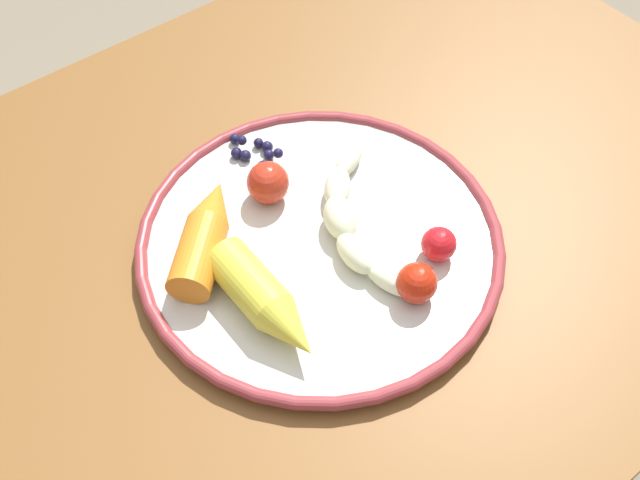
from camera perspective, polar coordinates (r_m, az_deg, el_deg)
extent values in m
cube|color=brown|center=(0.75, -0.93, 0.60)|extent=(1.00, 0.70, 0.03)
cube|color=brown|center=(1.36, 6.63, 7.79)|extent=(0.05, 0.05, 0.70)
cylinder|color=silver|center=(0.71, 0.00, -0.29)|extent=(0.33, 0.33, 0.01)
torus|color=#943338|center=(0.71, 0.00, 0.00)|extent=(0.34, 0.34, 0.01)
ellipsoid|color=#ECECC3|center=(0.76, 2.14, 5.91)|extent=(0.05, 0.04, 0.02)
ellipsoid|color=#ECECC3|center=(0.73, 1.30, 3.90)|extent=(0.05, 0.05, 0.02)
ellipsoid|color=#ECECC3|center=(0.70, 1.51, 1.63)|extent=(0.05, 0.06, 0.03)
ellipsoid|color=#ECECC3|center=(0.68, 2.83, -0.88)|extent=(0.03, 0.05, 0.02)
ellipsoid|color=#ECECC3|center=(0.67, 5.19, -3.00)|extent=(0.03, 0.05, 0.02)
cylinder|color=orange|center=(0.68, -9.05, -1.21)|extent=(0.08, 0.08, 0.04)
cone|color=orange|center=(0.71, -7.86, 2.74)|extent=(0.06, 0.06, 0.04)
cylinder|color=yellow|center=(0.66, -5.33, -3.19)|extent=(0.04, 0.08, 0.04)
cone|color=yellow|center=(0.63, -2.03, -6.91)|extent=(0.04, 0.05, 0.04)
sphere|color=#191638|center=(0.78, -4.60, 7.21)|extent=(0.01, 0.01, 0.01)
sphere|color=#191638|center=(0.77, -5.57, 6.25)|extent=(0.01, 0.01, 0.01)
sphere|color=#191638|center=(0.76, -4.40, 5.39)|extent=(0.01, 0.01, 0.01)
sphere|color=#191638|center=(0.78, -3.94, 6.92)|extent=(0.01, 0.01, 0.01)
sphere|color=#191638|center=(0.77, -6.23, 6.43)|extent=(0.01, 0.01, 0.01)
sphere|color=#191638|center=(0.79, -6.41, 7.45)|extent=(0.01, 0.01, 0.01)
sphere|color=#191638|center=(0.77, -3.82, 6.34)|extent=(0.01, 0.01, 0.01)
sphere|color=#191638|center=(0.78, -5.59, 7.51)|extent=(0.01, 0.01, 0.01)
sphere|color=#191638|center=(0.76, -3.13, 6.46)|extent=(0.01, 0.01, 0.01)
sphere|color=red|center=(0.69, 8.83, -0.30)|extent=(0.03, 0.03, 0.03)
sphere|color=red|center=(0.73, -3.89, 4.28)|extent=(0.04, 0.04, 0.04)
sphere|color=red|center=(0.66, 7.21, -3.18)|extent=(0.04, 0.04, 0.04)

